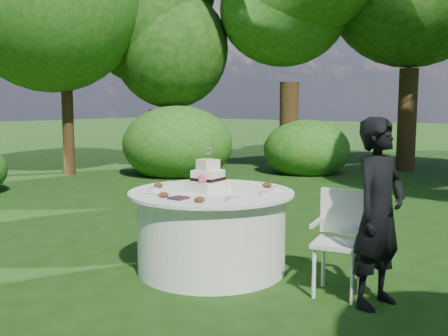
{
  "coord_description": "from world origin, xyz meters",
  "views": [
    {
      "loc": [
        2.99,
        -3.86,
        1.59
      ],
      "look_at": [
        0.15,
        0.0,
        1.0
      ],
      "focal_mm": 42.0,
      "sensor_mm": 36.0,
      "label": 1
    }
  ],
  "objects_px": {
    "napkins": "(179,198)",
    "chair": "(340,233)",
    "table": "(211,230)",
    "guest": "(379,213)",
    "cake": "(208,179)"
  },
  "relations": [
    {
      "from": "table",
      "to": "cake",
      "type": "distance_m",
      "value": 0.5
    },
    {
      "from": "napkins",
      "to": "cake",
      "type": "distance_m",
      "value": 0.49
    },
    {
      "from": "table",
      "to": "chair",
      "type": "height_order",
      "value": "chair"
    },
    {
      "from": "napkins",
      "to": "guest",
      "type": "height_order",
      "value": "guest"
    },
    {
      "from": "guest",
      "to": "table",
      "type": "distance_m",
      "value": 1.63
    },
    {
      "from": "guest",
      "to": "cake",
      "type": "height_order",
      "value": "guest"
    },
    {
      "from": "guest",
      "to": "table",
      "type": "relative_size",
      "value": 0.95
    },
    {
      "from": "napkins",
      "to": "chair",
      "type": "height_order",
      "value": "chair"
    },
    {
      "from": "cake",
      "to": "chair",
      "type": "bearing_deg",
      "value": 8.62
    },
    {
      "from": "table",
      "to": "guest",
      "type": "bearing_deg",
      "value": 2.96
    },
    {
      "from": "chair",
      "to": "napkins",
      "type": "bearing_deg",
      "value": -151.01
    },
    {
      "from": "guest",
      "to": "table",
      "type": "bearing_deg",
      "value": 105.04
    },
    {
      "from": "guest",
      "to": "chair",
      "type": "distance_m",
      "value": 0.43
    },
    {
      "from": "napkins",
      "to": "guest",
      "type": "xyz_separation_m",
      "value": [
        1.56,
        0.58,
        -0.03
      ]
    },
    {
      "from": "napkins",
      "to": "chair",
      "type": "distance_m",
      "value": 1.4
    }
  ]
}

